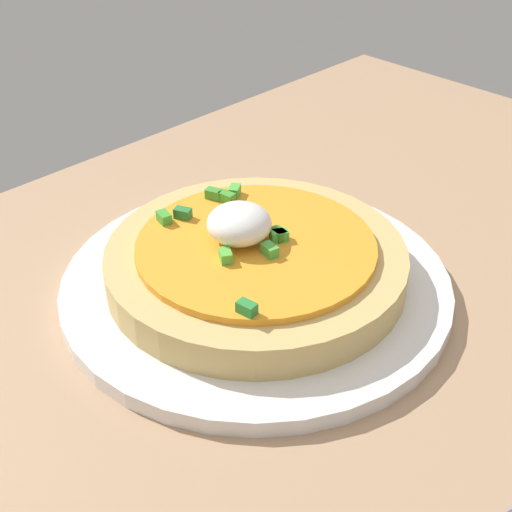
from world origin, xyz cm
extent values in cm
cube|color=tan|center=(0.00, 0.00, 1.67)|extent=(105.31, 67.86, 3.35)
cylinder|color=white|center=(-3.71, -6.07, 3.98)|extent=(29.54, 29.54, 1.28)
cylinder|color=tan|center=(-3.71, -6.07, 5.92)|extent=(22.53, 22.53, 2.59)
cylinder|color=orange|center=(-3.71, -6.07, 7.49)|extent=(17.85, 17.85, 0.56)
ellipsoid|color=white|center=(-3.19, -7.29, 9.15)|extent=(4.78, 4.78, 2.78)
cube|color=green|center=(-0.84, -13.18, 8.16)|extent=(1.08, 1.43, 0.80)
cube|color=#35852A|center=(-5.32, -5.32, 8.16)|extent=(0.99, 1.39, 0.80)
cube|color=green|center=(-7.53, -12.36, 8.16)|extent=(1.51, 1.36, 0.80)
cube|color=green|center=(-5.24, -5.16, 8.16)|extent=(1.51, 1.34, 0.80)
cube|color=#51B53D|center=(-0.61, -6.02, 8.16)|extent=(1.35, 1.51, 0.80)
cube|color=#2E7C36|center=(-2.26, -12.64, 8.16)|extent=(1.25, 1.50, 0.80)
cube|color=green|center=(-3.34, -4.32, 8.16)|extent=(1.04, 1.41, 0.80)
cube|color=#2A893A|center=(2.49, -0.72, 8.16)|extent=(0.95, 1.37, 0.80)
cube|color=green|center=(-6.37, -12.04, 8.16)|extent=(0.95, 1.37, 0.80)
cube|color=green|center=(-6.00, -13.19, 8.16)|extent=(1.21, 1.48, 0.80)
camera|label=1|loc=(28.24, 25.87, 37.39)|focal=51.57mm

